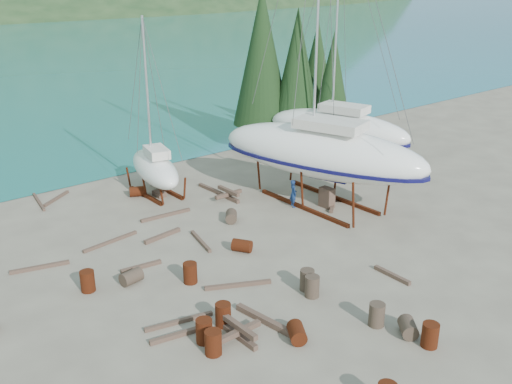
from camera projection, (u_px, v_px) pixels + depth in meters
ground at (278, 259)px, 25.54m from camera, size 600.00×600.00×0.00m
cypress_near_right at (297, 70)px, 39.61m from camera, size 3.60×3.60×10.00m
cypress_mid_right at (332, 84)px, 39.39m from camera, size 3.06×3.06×8.50m
cypress_back_left at (262, 56)px, 39.84m from camera, size 4.14×4.14×11.50m
cypress_far_right at (317, 72)px, 42.34m from camera, size 3.24×3.24×9.00m
large_sailboat_near at (321, 151)px, 30.68m from camera, size 6.85×12.52×18.93m
large_sailboat_far at (337, 128)px, 37.23m from camera, size 5.47×10.43×15.84m
small_sailboat_shore at (155, 168)px, 32.49m from camera, size 3.38×6.51×9.97m
worker at (293, 193)px, 31.10m from camera, size 0.56×0.67×1.55m
drum_0 at (213, 343)px, 18.95m from camera, size 0.58×0.58×0.88m
drum_1 at (408, 327)px, 20.03m from camera, size 1.02×1.04×0.58m
drum_4 at (137, 191)px, 32.75m from camera, size 1.04×0.90×0.58m
drum_5 at (307, 280)px, 22.89m from camera, size 0.58×0.58×0.88m
drum_6 at (242, 246)px, 26.14m from camera, size 0.95×1.05×0.58m
drum_7 at (430, 335)px, 19.35m from camera, size 0.58×0.58×0.88m
drum_8 at (88, 281)px, 22.79m from camera, size 0.58×0.58×0.88m
drum_10 at (204, 331)px, 19.58m from camera, size 0.58×0.58×0.88m
drum_11 at (231, 216)px, 29.36m from camera, size 1.00×1.05×0.58m
drum_12 at (297, 333)px, 19.74m from camera, size 0.96×1.05×0.58m
drum_13 at (223, 315)px, 20.52m from camera, size 0.58×0.58×0.88m
drum_14 at (190, 273)px, 23.42m from camera, size 0.58×0.58×0.88m
drum_15 at (131, 277)px, 23.41m from camera, size 0.95×0.70×0.58m
drum_16 at (312, 286)px, 22.40m from camera, size 0.58×0.58×0.88m
drum_17 at (377, 315)px, 20.53m from camera, size 0.58×0.58×0.88m
timber_0 at (39, 202)px, 31.84m from camera, size 0.60×2.84×0.14m
timber_1 at (333, 204)px, 31.41m from camera, size 1.80×1.46×0.19m
timber_3 at (179, 321)px, 20.76m from camera, size 2.55×0.77×0.15m
timber_4 at (141, 266)px, 24.69m from camera, size 1.83×0.41×0.17m
timber_5 at (238, 285)px, 23.22m from camera, size 2.52×1.41×0.16m
timber_6 at (210, 189)px, 33.73m from camera, size 0.24×1.99×0.19m
timber_7 at (392, 275)px, 23.97m from camera, size 0.25×1.86×0.17m
timber_8 at (162, 236)px, 27.60m from camera, size 2.11×0.45×0.19m
timber_9 at (56, 198)px, 32.31m from camera, size 1.99×1.45×0.15m
timber_10 at (166, 215)px, 30.03m from camera, size 2.83×0.42×0.16m
timber_11 at (201, 241)px, 27.08m from camera, size 0.72×2.36×0.15m
timber_12 at (180, 334)px, 20.00m from camera, size 2.17×0.61×0.17m
timber_15 at (111, 242)px, 27.04m from camera, size 2.94×0.53×0.15m
timber_16 at (266, 321)px, 20.72m from camera, size 0.58×2.90×0.23m
timber_17 at (40, 267)px, 24.63m from camera, size 2.42×0.83×0.16m
timber_pile_fore at (239, 332)px, 19.77m from camera, size 1.80×1.80×0.60m
timber_pile_aft at (229, 194)px, 32.31m from camera, size 1.80×1.80×0.60m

